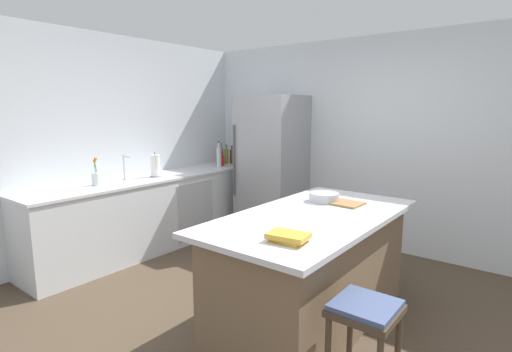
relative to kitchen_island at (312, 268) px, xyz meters
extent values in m
plane|color=#4C3D2D|center=(-0.38, -0.17, -0.46)|extent=(7.20, 7.20, 0.00)
cube|color=silver|center=(-0.38, 2.08, 0.84)|extent=(6.00, 0.10, 2.60)
cube|color=silver|center=(-2.83, -0.17, 0.84)|extent=(0.10, 6.00, 2.60)
cube|color=silver|center=(-2.46, 0.34, -0.02)|extent=(0.64, 3.18, 0.87)
cube|color=silver|center=(-2.46, 0.34, 0.43)|extent=(0.67, 3.21, 0.03)
cube|color=#B2B5BA|center=(-2.14, 0.74, -0.02)|extent=(0.01, 0.60, 0.73)
cube|color=#7A6047|center=(0.00, 0.00, -0.03)|extent=(0.87, 1.79, 0.87)
cube|color=silver|center=(0.00, 0.00, 0.43)|extent=(1.03, 1.99, 0.04)
cube|color=#93969B|center=(-1.60, 1.67, 0.49)|extent=(0.79, 0.73, 1.91)
cylinder|color=#4C4C51|center=(-1.95, 1.29, 0.59)|extent=(0.02, 0.02, 0.95)
cylinder|color=#473828|center=(0.56, -0.49, -0.17)|extent=(0.04, 0.04, 0.58)
cube|color=#473828|center=(0.71, -0.64, 0.14)|extent=(0.36, 0.36, 0.04)
cube|color=#47567F|center=(0.71, -0.64, 0.18)|extent=(0.34, 0.34, 0.03)
cylinder|color=silver|center=(-2.52, -0.02, 0.45)|extent=(0.05, 0.05, 0.02)
cylinder|color=silver|center=(-2.52, -0.02, 0.60)|extent=(0.02, 0.02, 0.28)
cylinder|color=silver|center=(-2.46, -0.02, 0.72)|extent=(0.14, 0.02, 0.02)
cylinder|color=silver|center=(-2.48, -0.40, 0.51)|extent=(0.10, 0.10, 0.14)
cylinder|color=#4C7F3D|center=(-2.50, -0.39, 0.60)|extent=(0.01, 0.03, 0.21)
sphere|color=orange|center=(-2.50, -0.39, 0.71)|extent=(0.04, 0.04, 0.04)
cylinder|color=#4C7F3D|center=(-2.48, -0.40, 0.60)|extent=(0.01, 0.01, 0.21)
sphere|color=orange|center=(-2.48, -0.40, 0.71)|extent=(0.04, 0.04, 0.04)
cylinder|color=#4C7F3D|center=(-2.47, -0.40, 0.62)|extent=(0.01, 0.04, 0.24)
sphere|color=orange|center=(-2.47, -0.40, 0.74)|extent=(0.04, 0.04, 0.04)
cylinder|color=gray|center=(-2.42, 0.35, 0.45)|extent=(0.14, 0.14, 0.01)
cylinder|color=white|center=(-2.42, 0.35, 0.59)|extent=(0.11, 0.11, 0.26)
cylinder|color=gray|center=(-2.42, 0.35, 0.74)|extent=(0.02, 0.02, 0.04)
cylinder|color=#5B3319|center=(-2.46, 1.83, 0.55)|extent=(0.07, 0.07, 0.21)
cylinder|color=#5B3319|center=(-2.46, 1.83, 0.68)|extent=(0.03, 0.03, 0.05)
cylinder|color=black|center=(-2.46, 1.83, 0.71)|extent=(0.03, 0.03, 0.01)
cylinder|color=olive|center=(-2.50, 1.74, 0.55)|extent=(0.06, 0.06, 0.22)
cylinder|color=olive|center=(-2.50, 1.74, 0.69)|extent=(0.03, 0.03, 0.06)
cylinder|color=black|center=(-2.50, 1.74, 0.73)|extent=(0.03, 0.03, 0.01)
cylinder|color=#994C23|center=(-2.51, 1.64, 0.56)|extent=(0.05, 0.05, 0.24)
cylinder|color=#994C23|center=(-2.51, 1.64, 0.71)|extent=(0.02, 0.02, 0.07)
cylinder|color=black|center=(-2.51, 1.64, 0.75)|extent=(0.02, 0.02, 0.01)
cylinder|color=red|center=(-2.39, 1.54, 0.52)|extent=(0.05, 0.05, 0.15)
cylinder|color=red|center=(-2.39, 1.54, 0.61)|extent=(0.02, 0.02, 0.05)
cylinder|color=black|center=(-2.39, 1.54, 0.65)|extent=(0.02, 0.02, 0.01)
cylinder|color=silver|center=(-2.39, 1.46, 0.58)|extent=(0.07, 0.07, 0.27)
cylinder|color=silver|center=(-2.39, 1.46, 0.76)|extent=(0.03, 0.03, 0.08)
cylinder|color=black|center=(-2.39, 1.46, 0.80)|extent=(0.03, 0.03, 0.01)
cube|color=gold|center=(0.20, -0.66, 0.46)|extent=(0.20, 0.15, 0.02)
cube|color=gold|center=(0.20, -0.66, 0.49)|extent=(0.27, 0.21, 0.03)
cylinder|color=#B2B5BA|center=(-0.14, 0.45, 0.49)|extent=(0.27, 0.27, 0.08)
cube|color=#9E7042|center=(0.05, 0.47, 0.46)|extent=(0.31, 0.26, 0.02)
camera|label=1|loc=(1.49, -2.64, 1.28)|focal=27.47mm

